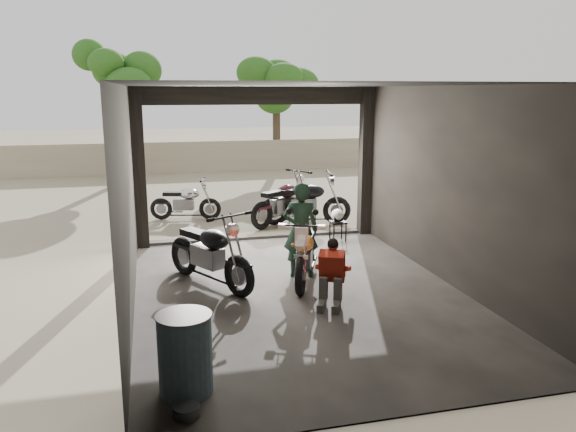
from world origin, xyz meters
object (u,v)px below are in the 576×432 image
left_bike (209,248)px  helmet (337,215)px  outside_bike_a (185,199)px  oil_drum (185,355)px  main_bike (305,250)px  rider (301,231)px  sign_post (394,145)px  outside_bike_c (306,199)px  mechanic (331,276)px  stool (338,225)px  outside_bike_b (284,199)px

left_bike → helmet: left_bike is taller
outside_bike_a → oil_drum: bearing=-170.1°
main_bike → rider: bearing=113.9°
rider → oil_drum: (-2.15, -3.36, -0.38)m
sign_post → outside_bike_c: bearing=-165.4°
left_bike → helmet: size_ratio=6.71×
mechanic → stool: mechanic is taller
mechanic → helmet: (1.29, 3.49, 0.08)m
outside_bike_a → helmet: size_ratio=5.39×
main_bike → mechanic: bearing=-64.8°
main_bike → left_bike: (-1.55, 0.22, 0.08)m
mechanic → left_bike: bearing=165.5°
outside_bike_b → outside_bike_c: size_ratio=0.98×
left_bike → mechanic: left_bike is taller
oil_drum → rider: bearing=57.3°
left_bike → mechanic: 2.13m
outside_bike_b → sign_post: 3.08m
main_bike → sign_post: size_ratio=0.63×
stool → outside_bike_c: bearing=98.5°
left_bike → rider: rider is taller
stool → helmet: (-0.01, 0.03, 0.20)m
oil_drum → sign_post: size_ratio=0.33×
oil_drum → helmet: bearing=57.1°
stool → helmet: bearing=100.6°
sign_post → rider: bearing=-124.0°
outside_bike_a → stool: bearing=-120.3°
rider → stool: (1.36, 2.03, -0.45)m
mechanic → rider: bearing=118.9°
rider → mechanic: size_ratio=1.69×
outside_bike_a → outside_bike_b: outside_bike_b is taller
main_bike → oil_drum: 3.78m
helmet → sign_post: bearing=53.0°
stool → helmet: 0.20m
left_bike → oil_drum: size_ratio=2.16×
outside_bike_b → oil_drum: bearing=125.3°
main_bike → outside_bike_c: bearing=96.3°
left_bike → outside_bike_b: left_bike is taller
rider → helmet: rider is taller
outside_bike_a → mechanic: size_ratio=1.56×
stool → oil_drum: 6.43m
outside_bike_b → rider: bearing=137.1°
main_bike → sign_post: 5.61m
outside_bike_b → stool: size_ratio=4.15×
oil_drum → outside_bike_a: bearing=86.2°
outside_bike_c → mechanic: outside_bike_c is taller
outside_bike_b → rider: (-0.62, -3.85, 0.20)m
main_bike → outside_bike_b: size_ratio=0.91×
outside_bike_a → rider: bearing=-148.1°
mechanic → outside_bike_b: bearing=110.1°
left_bike → outside_bike_c: left_bike is taller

